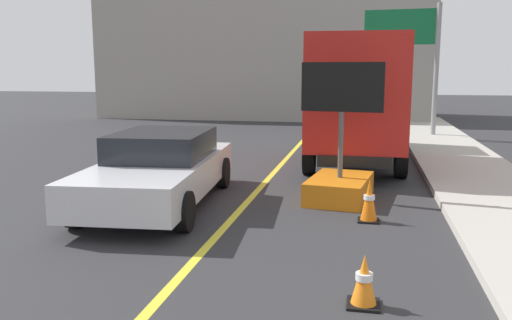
% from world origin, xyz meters
% --- Properties ---
extents(lane_center_stripe, '(0.14, 36.00, 0.01)m').
position_xyz_m(lane_center_stripe, '(0.00, 6.00, 0.00)').
color(lane_center_stripe, yellow).
rests_on(lane_center_stripe, ground).
extents(arrow_board_trailer, '(1.59, 1.94, 2.70)m').
position_xyz_m(arrow_board_trailer, '(1.75, 11.51, 0.48)').
color(arrow_board_trailer, orange).
rests_on(arrow_board_trailer, ground).
extents(box_truck, '(2.53, 6.94, 3.37)m').
position_xyz_m(box_truck, '(1.96, 15.84, 1.82)').
color(box_truck, black).
rests_on(box_truck, ground).
extents(pickup_car, '(2.33, 5.09, 1.38)m').
position_xyz_m(pickup_car, '(-1.60, 10.48, 0.70)').
color(pickup_car, silver).
rests_on(pickup_car, ground).
extents(highway_guide_sign, '(2.78, 0.37, 5.00)m').
position_xyz_m(highway_guide_sign, '(3.98, 22.17, 3.42)').
color(highway_guide_sign, gray).
rests_on(highway_guide_sign, ground).
extents(far_building_block, '(17.35, 7.01, 7.51)m').
position_xyz_m(far_building_block, '(-3.25, 30.80, 3.76)').
color(far_building_block, gray).
rests_on(far_building_block, ground).
extents(traffic_cone_mid_lane, '(0.36, 0.36, 0.58)m').
position_xyz_m(traffic_cone_mid_lane, '(2.25, 6.67, 0.29)').
color(traffic_cone_mid_lane, black).
rests_on(traffic_cone_mid_lane, ground).
extents(traffic_cone_far_lane, '(0.36, 0.36, 0.74)m').
position_xyz_m(traffic_cone_far_lane, '(2.32, 10.04, 0.36)').
color(traffic_cone_far_lane, black).
rests_on(traffic_cone_far_lane, ground).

